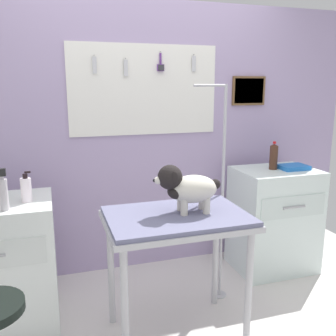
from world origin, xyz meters
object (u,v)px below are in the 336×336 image
(cabinet_right, at_px, (274,219))
(soda_bottle, at_px, (274,157))
(grooming_table, at_px, (177,228))
(shampoo_bottle, at_px, (26,189))
(dog, at_px, (186,187))
(grooming_arm, at_px, (221,203))

(cabinet_right, distance_m, soda_bottle, 0.56)
(grooming_table, bearing_deg, shampoo_bottle, 154.81)
(grooming_table, distance_m, shampoo_bottle, 1.01)
(soda_bottle, bearing_deg, dog, -148.59)
(grooming_arm, relative_size, dog, 3.78)
(grooming_arm, bearing_deg, shampoo_bottle, 175.93)
(grooming_arm, relative_size, shampoo_bottle, 8.02)
(shampoo_bottle, relative_size, soda_bottle, 0.84)
(cabinet_right, bearing_deg, shampoo_bottle, -174.25)
(dog, height_order, soda_bottle, soda_bottle)
(grooming_table, height_order, grooming_arm, grooming_arm)
(grooming_table, relative_size, shampoo_bottle, 4.41)
(cabinet_right, bearing_deg, grooming_arm, -155.78)
(grooming_arm, bearing_deg, grooming_table, -144.77)
(grooming_arm, distance_m, cabinet_right, 0.79)
(grooming_arm, distance_m, soda_bottle, 0.75)
(grooming_table, bearing_deg, soda_bottle, 30.29)
(cabinet_right, height_order, shampoo_bottle, shampoo_bottle)
(grooming_arm, distance_m, shampoo_bottle, 1.37)
(grooming_table, distance_m, grooming_arm, 0.56)
(dog, relative_size, cabinet_right, 0.47)
(grooming_arm, xyz_separation_m, cabinet_right, (0.66, 0.30, -0.30))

